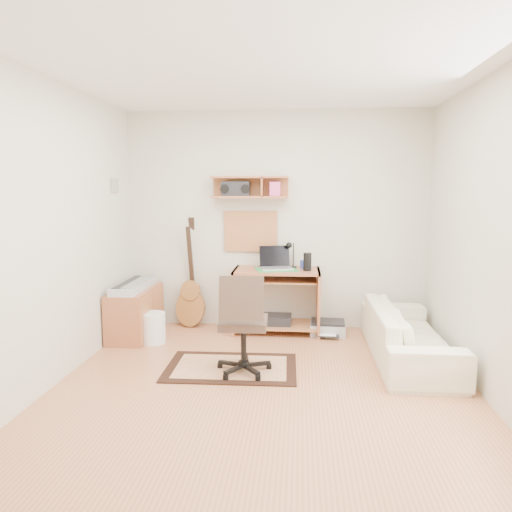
# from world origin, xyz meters

# --- Properties ---
(floor) EXTENTS (3.60, 4.00, 0.01)m
(floor) POSITION_xyz_m (0.00, 0.00, -0.01)
(floor) COLOR #BD794F
(floor) RESTS_ON ground
(ceiling) EXTENTS (3.60, 4.00, 0.01)m
(ceiling) POSITION_xyz_m (0.00, 0.00, 2.60)
(ceiling) COLOR white
(ceiling) RESTS_ON ground
(back_wall) EXTENTS (3.60, 0.01, 2.60)m
(back_wall) POSITION_xyz_m (0.00, 2.00, 1.30)
(back_wall) COLOR beige
(back_wall) RESTS_ON ground
(left_wall) EXTENTS (0.01, 4.00, 2.60)m
(left_wall) POSITION_xyz_m (-1.80, 0.00, 1.30)
(left_wall) COLOR beige
(left_wall) RESTS_ON ground
(right_wall) EXTENTS (0.01, 4.00, 2.60)m
(right_wall) POSITION_xyz_m (1.80, 0.00, 1.30)
(right_wall) COLOR beige
(right_wall) RESTS_ON ground
(wall_shelf) EXTENTS (0.90, 0.25, 0.26)m
(wall_shelf) POSITION_xyz_m (-0.30, 1.88, 1.70)
(wall_shelf) COLOR #AB603C
(wall_shelf) RESTS_ON back_wall
(cork_board) EXTENTS (0.64, 0.03, 0.49)m
(cork_board) POSITION_xyz_m (-0.30, 1.98, 1.17)
(cork_board) COLOR tan
(cork_board) RESTS_ON back_wall
(wall_photo) EXTENTS (0.02, 0.20, 0.15)m
(wall_photo) POSITION_xyz_m (-1.79, 1.50, 1.72)
(wall_photo) COLOR #4C8CBF
(wall_photo) RESTS_ON left_wall
(desk) EXTENTS (1.00, 0.55, 0.75)m
(desk) POSITION_xyz_m (0.03, 1.73, 0.38)
(desk) COLOR #AB603C
(desk) RESTS_ON floor
(laptop) EXTENTS (0.43, 0.43, 0.27)m
(laptop) POSITION_xyz_m (0.03, 1.71, 0.89)
(laptop) COLOR silver
(laptop) RESTS_ON desk
(speaker) EXTENTS (0.09, 0.09, 0.21)m
(speaker) POSITION_xyz_m (0.38, 1.68, 0.85)
(speaker) COLOR black
(speaker) RESTS_ON desk
(desk_lamp) EXTENTS (0.10, 0.10, 0.31)m
(desk_lamp) POSITION_xyz_m (0.22, 1.87, 0.90)
(desk_lamp) COLOR black
(desk_lamp) RESTS_ON desk
(pencil_cup) EXTENTS (0.07, 0.07, 0.10)m
(pencil_cup) POSITION_xyz_m (0.33, 1.83, 0.80)
(pencil_cup) COLOR #2F3C8D
(pencil_cup) RESTS_ON desk
(boombox) EXTENTS (0.33, 0.15, 0.17)m
(boombox) POSITION_xyz_m (-0.46, 1.87, 1.68)
(boombox) COLOR black
(boombox) RESTS_ON wall_shelf
(rug) EXTENTS (1.24, 0.85, 0.02)m
(rug) POSITION_xyz_m (-0.34, 0.52, 0.01)
(rug) COLOR beige
(rug) RESTS_ON floor
(task_chair) EXTENTS (0.50, 0.50, 0.95)m
(task_chair) POSITION_xyz_m (-0.21, 0.42, 0.48)
(task_chair) COLOR #3C2D23
(task_chair) RESTS_ON floor
(cabinet) EXTENTS (0.40, 0.90, 0.55)m
(cabinet) POSITION_xyz_m (-1.58, 1.43, 0.28)
(cabinet) COLOR #AB603C
(cabinet) RESTS_ON floor
(music_keyboard) EXTENTS (0.28, 0.89, 0.08)m
(music_keyboard) POSITION_xyz_m (-1.58, 1.43, 0.59)
(music_keyboard) COLOR #B2B5BA
(music_keyboard) RESTS_ON cabinet
(guitar) EXTENTS (0.39, 0.27, 1.34)m
(guitar) POSITION_xyz_m (-1.03, 1.86, 0.67)
(guitar) COLOR #9F6531
(guitar) RESTS_ON floor
(waste_basket) EXTENTS (0.31, 0.31, 0.33)m
(waste_basket) POSITION_xyz_m (-1.30, 1.20, 0.17)
(waste_basket) COLOR white
(waste_basket) RESTS_ON floor
(printer) EXTENTS (0.41, 0.33, 0.15)m
(printer) POSITION_xyz_m (0.63, 1.68, 0.09)
(printer) COLOR #A5A8AA
(printer) RESTS_ON floor
(sofa) EXTENTS (0.52, 1.78, 0.70)m
(sofa) POSITION_xyz_m (1.38, 0.93, 0.35)
(sofa) COLOR beige
(sofa) RESTS_ON floor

